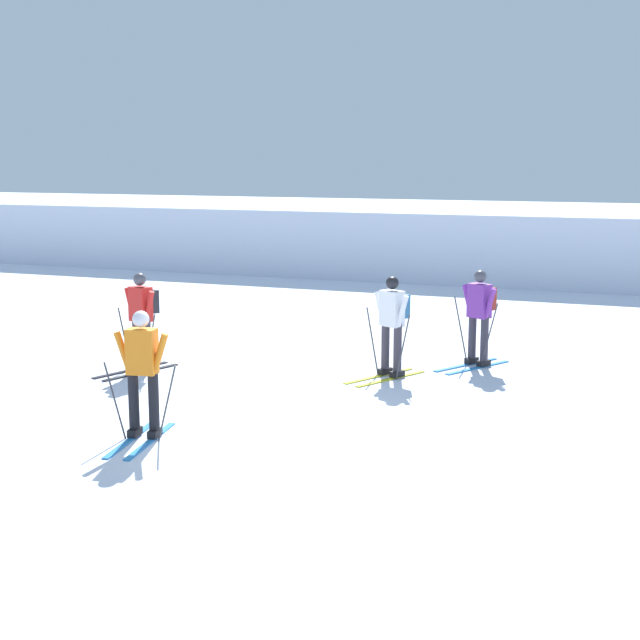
{
  "coord_description": "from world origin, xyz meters",
  "views": [
    {
      "loc": [
        5.16,
        -11.19,
        3.71
      ],
      "look_at": [
        -0.3,
        3.35,
        0.9
      ],
      "focal_mm": 51.58,
      "sensor_mm": 36.0,
      "label": 1
    }
  ],
  "objects_px": {
    "skier_orange": "(142,371)",
    "skier_purple": "(480,313)",
    "skier_white": "(393,321)",
    "skier_red": "(142,316)"
  },
  "relations": [
    {
      "from": "skier_orange",
      "to": "skier_white",
      "type": "relative_size",
      "value": 1.0
    },
    {
      "from": "skier_red",
      "to": "skier_orange",
      "type": "bearing_deg",
      "value": -58.54
    },
    {
      "from": "skier_purple",
      "to": "skier_red",
      "type": "bearing_deg",
      "value": -155.9
    },
    {
      "from": "skier_red",
      "to": "skier_white",
      "type": "relative_size",
      "value": 1.0
    },
    {
      "from": "skier_white",
      "to": "skier_purple",
      "type": "xyz_separation_m",
      "value": [
        1.21,
        1.33,
        0.0
      ]
    },
    {
      "from": "skier_orange",
      "to": "skier_purple",
      "type": "distance_m",
      "value": 6.68
    },
    {
      "from": "skier_red",
      "to": "skier_purple",
      "type": "bearing_deg",
      "value": 24.1
    },
    {
      "from": "skier_red",
      "to": "skier_purple",
      "type": "distance_m",
      "value": 5.91
    },
    {
      "from": "skier_purple",
      "to": "skier_orange",
      "type": "bearing_deg",
      "value": -119.93
    },
    {
      "from": "skier_red",
      "to": "skier_white",
      "type": "bearing_deg",
      "value": 14.54
    }
  ]
}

